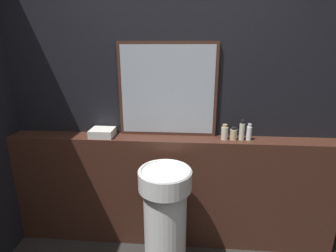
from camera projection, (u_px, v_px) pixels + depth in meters
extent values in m
cube|color=black|center=(173.00, 103.00, 2.20)|extent=(8.00, 0.06, 2.50)
cube|color=#422319|center=(172.00, 191.00, 2.29)|extent=(2.74, 0.20, 0.99)
cylinder|color=white|center=(165.00, 231.00, 1.98)|extent=(0.32, 0.32, 0.73)
cylinder|color=white|center=(165.00, 180.00, 1.85)|extent=(0.38, 0.38, 0.14)
torus|color=white|center=(165.00, 171.00, 1.83)|extent=(0.38, 0.38, 0.02)
cube|color=#47281E|center=(168.00, 90.00, 2.13)|extent=(0.80, 0.03, 0.76)
cube|color=#B2BCC6|center=(167.00, 90.00, 2.12)|extent=(0.75, 0.02, 0.71)
cube|color=silver|center=(103.00, 133.00, 2.19)|extent=(0.19, 0.18, 0.06)
cylinder|color=beige|center=(225.00, 133.00, 2.10)|extent=(0.05, 0.05, 0.10)
cylinder|color=tan|center=(225.00, 126.00, 2.09)|extent=(0.04, 0.04, 0.02)
cylinder|color=#C6B284|center=(233.00, 135.00, 2.10)|extent=(0.05, 0.05, 0.09)
cylinder|color=black|center=(234.00, 128.00, 2.09)|extent=(0.04, 0.04, 0.02)
cylinder|color=beige|center=(242.00, 132.00, 2.09)|extent=(0.04, 0.04, 0.14)
cylinder|color=black|center=(243.00, 122.00, 2.07)|extent=(0.03, 0.03, 0.03)
cylinder|color=white|center=(249.00, 133.00, 2.09)|extent=(0.04, 0.04, 0.11)
cylinder|color=silver|center=(250.00, 125.00, 2.07)|extent=(0.03, 0.03, 0.02)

